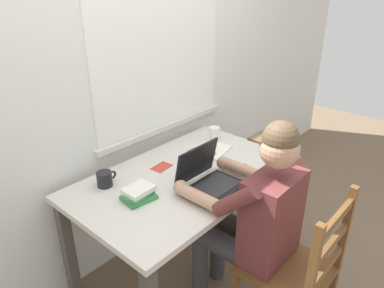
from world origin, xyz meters
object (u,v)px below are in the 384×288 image
Objects in this scene: wooden_chair at (297,272)px; coffee_mug_white at (214,133)px; book_stack_main at (201,153)px; book_stack_side at (139,194)px; desk at (186,188)px; laptop at (207,177)px; coffee_mug_dark at (105,179)px; seated_person at (253,214)px; computer_mouse at (243,167)px; landscape_photo_print at (162,167)px.

wooden_chair is 1.14m from coffee_mug_white.
book_stack_side is (-0.60, -0.07, 0.01)m from book_stack_main.
laptop is at bearing -93.93° from desk.
book_stack_side is at bearing -81.15° from coffee_mug_dark.
wooden_chair is (-0.00, -0.28, -0.23)m from seated_person.
computer_mouse is 0.54× the size of book_stack_side.
book_stack_main reaches higher than desk.
desk is 0.38m from book_stack_side.
book_stack_main is at bearing 18.91° from desk.
book_stack_side is at bearing -173.20° from book_stack_main.
coffee_mug_dark reaches higher than landscape_photo_print.
desk is 1.44× the size of wooden_chair.
wooden_chair is 0.68m from computer_mouse.
laptop reaches higher than landscape_photo_print.
wooden_chair reaches higher than desk.
book_stack_main is at bearing -158.86° from coffee_mug_white.
coffee_mug_white is at bearing 60.77° from computer_mouse.
desk is 13.78× the size of computer_mouse.
book_stack_side reaches higher than desk.
coffee_mug_white is at bearing -4.24° from coffee_mug_dark.
laptop is 0.65m from coffee_mug_white.
coffee_mug_white reaches higher than book_stack_side.
coffee_mug_white is 0.90m from book_stack_side.
laptop is at bearing 91.82° from wooden_chair.
desk is at bearing 141.81° from computer_mouse.
coffee_mug_dark is 0.67m from book_stack_main.
desk is 4.18× the size of laptop.
coffee_mug_white is (0.53, 0.37, -0.00)m from laptop.
book_stack_main is (0.24, 0.57, 0.09)m from seated_person.
desk is 7.91× the size of book_stack_main.
computer_mouse is 0.48m from coffee_mug_white.
seated_person is (0.01, -0.49, 0.04)m from desk.
desk is at bearing -1.72° from book_stack_side.
landscape_photo_print is (-0.03, 0.18, 0.10)m from desk.
laptop is 0.36m from landscape_photo_print.
computer_mouse is at bearing -35.16° from coffee_mug_dark.
wooden_chair is at bearing -118.20° from coffee_mug_white.
laptop is 1.78× the size of book_stack_side.
landscape_photo_print is (-0.28, 0.09, -0.03)m from book_stack_main.
wooden_chair reaches higher than coffee_mug_dark.
desk is 0.57m from coffee_mug_white.
book_stack_main is at bearing -24.81° from landscape_photo_print.
seated_person reaches higher than book_stack_side.
wooden_chair is 2.89× the size of laptop.
landscape_photo_print is (-0.32, 0.40, -0.02)m from computer_mouse.
book_stack_side is (-0.35, 0.19, -0.02)m from laptop.
book_stack_main is (0.24, 0.85, 0.31)m from wooden_chair.
seated_person reaches higher than book_stack_main.
book_stack_side is at bearing -159.54° from landscape_photo_print.
coffee_mug_white is 0.30m from book_stack_main.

